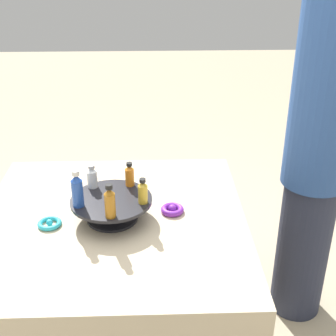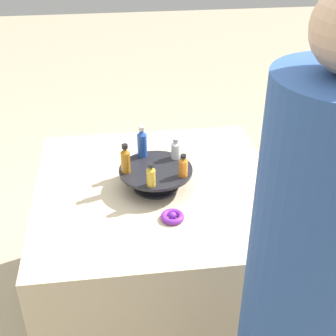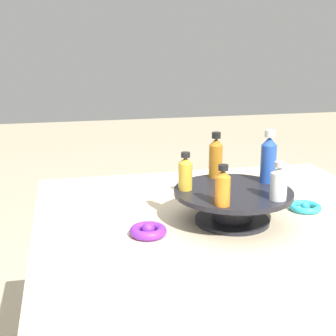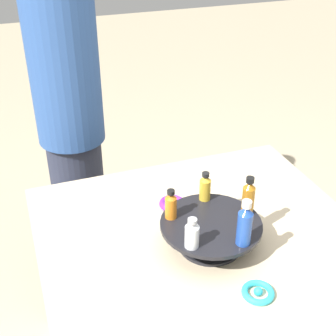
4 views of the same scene
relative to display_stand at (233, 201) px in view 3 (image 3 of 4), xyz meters
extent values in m
cylinder|color=black|center=(0.00, 0.00, -0.05)|extent=(0.19, 0.19, 0.01)
cylinder|color=black|center=(0.00, 0.00, -0.01)|extent=(0.10, 0.10, 0.07)
cylinder|color=black|center=(0.00, 0.00, 0.03)|extent=(0.31, 0.31, 0.01)
cylinder|color=orange|center=(0.07, 0.10, 0.07)|extent=(0.04, 0.04, 0.07)
cone|color=orange|center=(0.07, 0.10, 0.11)|extent=(0.03, 0.03, 0.02)
cylinder|color=black|center=(0.07, 0.10, 0.12)|extent=(0.02, 0.02, 0.01)
cylinder|color=silver|center=(-0.08, 0.09, 0.06)|extent=(0.04, 0.04, 0.07)
cone|color=silver|center=(-0.08, 0.09, 0.11)|extent=(0.04, 0.04, 0.01)
cylinder|color=#B2B2B7|center=(-0.08, 0.09, 0.12)|extent=(0.03, 0.03, 0.01)
cylinder|color=#234CAD|center=(-0.11, -0.05, 0.08)|extent=(0.04, 0.04, 0.10)
cone|color=#234CAD|center=(-0.11, -0.05, 0.14)|extent=(0.04, 0.04, 0.02)
cylinder|color=silver|center=(-0.11, -0.05, 0.17)|extent=(0.03, 0.03, 0.02)
cylinder|color=#AD6B19|center=(0.01, -0.12, 0.08)|extent=(0.04, 0.04, 0.09)
cone|color=#AD6B19|center=(0.01, -0.12, 0.13)|extent=(0.04, 0.04, 0.02)
cylinder|color=black|center=(0.01, -0.12, 0.15)|extent=(0.02, 0.02, 0.02)
cylinder|color=gold|center=(0.12, -0.03, 0.07)|extent=(0.04, 0.04, 0.07)
cone|color=gold|center=(0.12, -0.03, 0.11)|extent=(0.03, 0.03, 0.02)
cylinder|color=black|center=(0.12, -0.03, 0.12)|extent=(0.02, 0.02, 0.01)
torus|color=#2DB7CC|center=(-0.23, -0.04, -0.05)|extent=(0.09, 0.09, 0.02)
sphere|color=#2DB7CC|center=(-0.23, -0.04, -0.04)|extent=(0.02, 0.02, 0.02)
torus|color=purple|center=(0.23, 0.04, -0.04)|extent=(0.09, 0.09, 0.02)
sphere|color=purple|center=(0.23, 0.04, -0.04)|extent=(0.03, 0.03, 0.03)
camera|label=1|loc=(0.16, -1.51, 0.92)|focal=50.00mm
camera|label=2|loc=(1.63, -0.16, 1.05)|focal=50.00mm
camera|label=3|loc=(0.42, 1.08, 0.40)|focal=50.00mm
camera|label=4|loc=(-0.99, 0.49, 0.89)|focal=50.00mm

